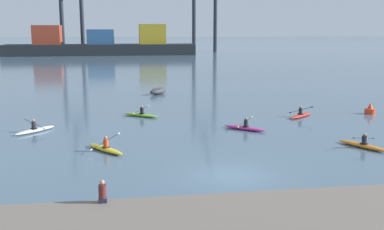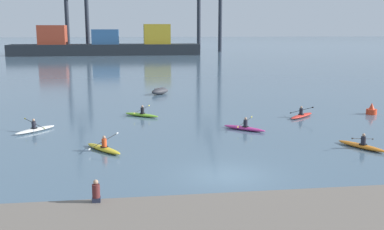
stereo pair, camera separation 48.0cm
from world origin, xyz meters
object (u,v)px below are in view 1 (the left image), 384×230
at_px(kayak_orange, 363,145).
at_px(kayak_magenta, 245,128).
at_px(container_barge, 101,45).
at_px(kayak_red, 301,115).
at_px(channel_buoy, 370,110).
at_px(kayak_lime, 141,115).
at_px(kayak_yellow, 105,148).
at_px(kayak_white, 35,130).
at_px(seated_onlooker, 102,192).
at_px(capsized_dinghy, 158,91).

height_order(kayak_orange, kayak_magenta, same).
bearing_deg(container_barge, kayak_red, -78.00).
height_order(kayak_magenta, kayak_red, kayak_red).
bearing_deg(kayak_orange, channel_buoy, 58.34).
bearing_deg(channel_buoy, kayak_red, -175.85).
xyz_separation_m(kayak_red, kayak_lime, (-13.22, 2.23, 0.00)).
height_order(kayak_magenta, kayak_yellow, kayak_yellow).
relative_size(kayak_yellow, kayak_white, 1.05).
relative_size(kayak_magenta, kayak_lime, 0.95).
distance_m(kayak_magenta, kayak_lime, 9.63).
height_order(kayak_red, kayak_lime, kayak_red).
relative_size(channel_buoy, seated_onlooker, 1.12).
relative_size(capsized_dinghy, kayak_lime, 0.87).
relative_size(kayak_orange, kayak_yellow, 1.07).
bearing_deg(seated_onlooker, kayak_yellow, 91.51).
distance_m(kayak_red, seated_onlooker, 24.42).
bearing_deg(kayak_red, kayak_lime, 170.44).
bearing_deg(kayak_yellow, channel_buoy, 21.95).
relative_size(kayak_orange, kayak_lime, 1.09).
height_order(container_barge, kayak_lime, container_barge).
bearing_deg(seated_onlooker, kayak_lime, 83.64).
bearing_deg(kayak_lime, kayak_white, -148.63).
xyz_separation_m(capsized_dinghy, kayak_white, (-10.21, -17.69, -0.18)).
xyz_separation_m(channel_buoy, kayak_magenta, (-12.43, -4.55, -0.19)).
relative_size(capsized_dinghy, kayak_red, 0.89).
bearing_deg(kayak_red, channel_buoy, 4.15).
relative_size(kayak_magenta, kayak_yellow, 0.93).
bearing_deg(kayak_lime, capsized_dinghy, 79.28).
height_order(kayak_orange, kayak_yellow, kayak_yellow).
bearing_deg(container_barge, kayak_orange, -79.14).
bearing_deg(kayak_lime, seated_onlooker, -96.36).
xyz_separation_m(capsized_dinghy, kayak_lime, (-2.45, -12.96, -0.18)).
height_order(container_barge, kayak_orange, container_barge).
xyz_separation_m(kayak_white, seated_onlooker, (5.42, -16.30, 0.95)).
distance_m(container_barge, channel_buoy, 98.60).
height_order(capsized_dinghy, kayak_magenta, kayak_magenta).
height_order(channel_buoy, kayak_lime, channel_buoy).
height_order(kayak_lime, kayak_white, same).
bearing_deg(kayak_magenta, capsized_dinghy, 104.05).
height_order(capsized_dinghy, kayak_white, kayak_white).
relative_size(kayak_orange, kayak_white, 1.12).
bearing_deg(kayak_red, kayak_white, -173.19).
xyz_separation_m(kayak_magenta, kayak_red, (5.94, 4.08, -0.00)).
distance_m(channel_buoy, kayak_lime, 19.79).
distance_m(kayak_white, seated_onlooker, 17.20).
xyz_separation_m(kayak_red, seated_onlooker, (-15.56, -18.80, 0.95)).
distance_m(kayak_red, kayak_lime, 13.41).
height_order(channel_buoy, kayak_yellow, kayak_yellow).
xyz_separation_m(channel_buoy, kayak_yellow, (-22.33, -9.00, -0.19)).
bearing_deg(kayak_lime, kayak_magenta, -40.90).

